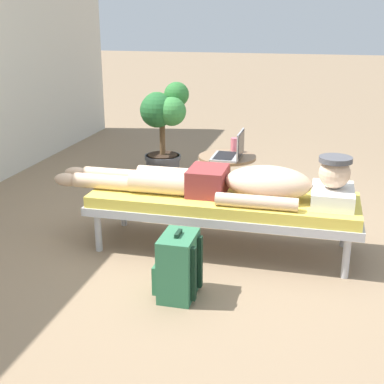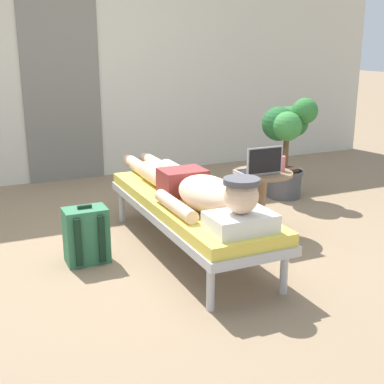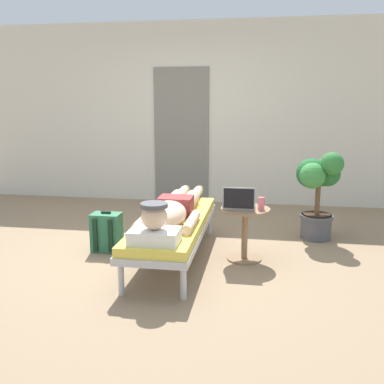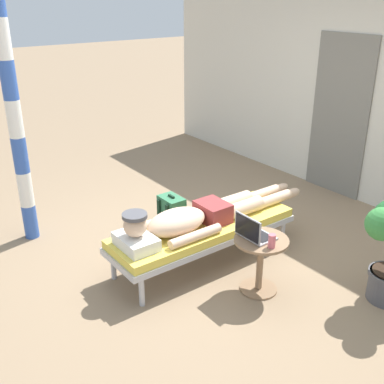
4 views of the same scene
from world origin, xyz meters
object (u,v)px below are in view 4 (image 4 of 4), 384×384
object	(u,v)px
drink_glass	(272,241)
backpack	(172,214)
lounge_chair	(203,230)
laptop	(253,232)
side_table	(260,256)
person_reclining	(197,217)
porch_post	(15,119)

from	to	relation	value
drink_glass	backpack	size ratio (longest dim) A/B	0.28
lounge_chair	laptop	bearing A→B (deg)	4.31
lounge_chair	laptop	size ratio (longest dim) A/B	6.24
side_table	drink_glass	world-z (taller)	drink_glass
side_table	drink_glass	xyz separation A→B (m)	(0.15, -0.03, 0.23)
laptop	backpack	size ratio (longest dim) A/B	0.73
lounge_chair	side_table	size ratio (longest dim) A/B	3.70
lounge_chair	backpack	bearing A→B (deg)	169.99
lounge_chair	drink_glass	world-z (taller)	drink_glass
side_table	drink_glass	bearing A→B (deg)	-12.52
laptop	drink_glass	distance (m)	0.21
person_reclining	backpack	distance (m)	0.84
side_table	porch_post	bearing A→B (deg)	-149.65
person_reclining	drink_glass	world-z (taller)	person_reclining
side_table	drink_glass	size ratio (longest dim) A/B	4.34
laptop	drink_glass	xyz separation A→B (m)	(0.21, 0.02, 0.00)
person_reclining	porch_post	bearing A→B (deg)	-143.86
lounge_chair	backpack	size ratio (longest dim) A/B	4.57
lounge_chair	person_reclining	bearing A→B (deg)	-90.00
side_table	porch_post	world-z (taller)	porch_post
side_table	laptop	xyz separation A→B (m)	(-0.06, -0.05, 0.23)
side_table	backpack	bearing A→B (deg)	178.72
drink_glass	lounge_chair	bearing A→B (deg)	-175.55
side_table	laptop	world-z (taller)	laptop
laptop	lounge_chair	bearing A→B (deg)	-175.69
porch_post	backpack	bearing A→B (deg)	59.41
person_reclining	side_table	distance (m)	0.73
lounge_chair	laptop	world-z (taller)	laptop
lounge_chair	side_table	bearing A→B (deg)	8.13
porch_post	person_reclining	bearing A→B (deg)	36.14
drink_glass	backpack	world-z (taller)	drink_glass
drink_glass	porch_post	xyz separation A→B (m)	(-2.37, -1.27, 0.75)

